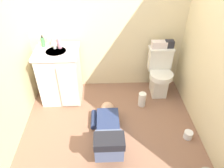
{
  "coord_description": "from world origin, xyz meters",
  "views": [
    {
      "loc": [
        -0.06,
        -1.87,
        2.19
      ],
      "look_at": [
        0.04,
        0.46,
        0.45
      ],
      "focal_mm": 34.28,
      "sensor_mm": 36.0,
      "label": 1
    }
  ],
  "objects": [
    {
      "name": "toilet_paper_roll",
      "position": [
        0.99,
        -0.13,
        0.05
      ],
      "size": [
        0.11,
        0.11,
        0.1
      ],
      "primitive_type": "cylinder",
      "color": "white",
      "rests_on": "ground_plane"
    },
    {
      "name": "bottle_white",
      "position": [
        -0.82,
        0.92,
        0.88
      ],
      "size": [
        0.04,
        0.04,
        0.12
      ],
      "primitive_type": "cylinder",
      "color": "white",
      "rests_on": "vanity_cabinet"
    },
    {
      "name": "ground_plane",
      "position": [
        0.0,
        0.0,
        -0.02
      ],
      "size": [
        2.8,
        3.17,
        0.04
      ],
      "primitive_type": "cube",
      "color": "#8A604A"
    },
    {
      "name": "wall_back",
      "position": [
        0.0,
        1.13,
        1.2
      ],
      "size": [
        2.46,
        0.08,
        2.4
      ],
      "primitive_type": "cube",
      "color": "beige",
      "rests_on": "ground_plane"
    },
    {
      "name": "soap_dispenser",
      "position": [
        -0.9,
        0.89,
        0.89
      ],
      "size": [
        0.06,
        0.06,
        0.17
      ],
      "color": "#4A8E52",
      "rests_on": "vanity_cabinet"
    },
    {
      "name": "bottle_pink",
      "position": [
        -0.67,
        0.83,
        0.89
      ],
      "size": [
        0.06,
        0.06,
        0.15
      ],
      "primitive_type": "cylinder",
      "color": "pink",
      "rests_on": "vanity_cabinet"
    },
    {
      "name": "person_plumber",
      "position": [
        -0.03,
        -0.16,
        0.18
      ],
      "size": [
        0.39,
        1.06,
        0.52
      ],
      "color": "navy",
      "rests_on": "ground_plane"
    },
    {
      "name": "vanity_cabinet",
      "position": [
        -0.7,
        0.76,
        0.42
      ],
      "size": [
        0.6,
        0.53,
        0.82
      ],
      "color": "silver",
      "rests_on": "ground_plane"
    },
    {
      "name": "tissue_box",
      "position": [
        0.75,
        0.92,
        0.8
      ],
      "size": [
        0.22,
        0.11,
        0.1
      ],
      "primitive_type": "cube",
      "color": "silver",
      "rests_on": "toilet"
    },
    {
      "name": "bottle_clear",
      "position": [
        -0.73,
        0.82,
        0.9
      ],
      "size": [
        0.04,
        0.04,
        0.16
      ],
      "primitive_type": "cylinder",
      "color": "silver",
      "rests_on": "vanity_cabinet"
    },
    {
      "name": "faucet",
      "position": [
        -0.71,
        0.91,
        0.87
      ],
      "size": [
        0.02,
        0.02,
        0.1
      ],
      "primitive_type": "cylinder",
      "color": "silver",
      "rests_on": "vanity_cabinet"
    },
    {
      "name": "toiletry_bag",
      "position": [
        0.9,
        0.92,
        0.81
      ],
      "size": [
        0.12,
        0.09,
        0.11
      ],
      "primitive_type": "cube",
      "color": "#26262D",
      "rests_on": "toilet"
    },
    {
      "name": "paper_towel_roll",
      "position": [
        0.49,
        0.51,
        0.11
      ],
      "size": [
        0.11,
        0.11,
        0.22
      ],
      "primitive_type": "cylinder",
      "color": "white",
      "rests_on": "ground_plane"
    },
    {
      "name": "toilet",
      "position": [
        0.79,
        0.83,
        0.37
      ],
      "size": [
        0.36,
        0.46,
        0.75
      ],
      "color": "white",
      "rests_on": "ground_plane"
    }
  ]
}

